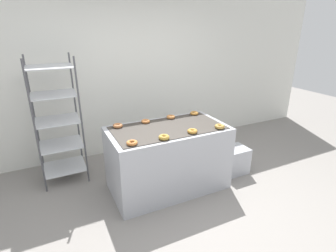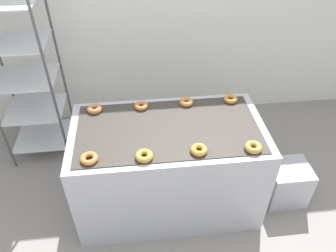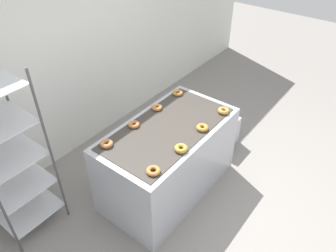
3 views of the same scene
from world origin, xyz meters
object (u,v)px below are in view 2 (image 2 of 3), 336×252
Objects in this scene: donut_far_right at (231,99)px; donut_near_left at (89,158)px; donut_far_midright at (186,102)px; baking_rack_cart at (26,78)px; donut_far_left at (95,109)px; donut_near_midleft at (144,156)px; fryer_machine at (168,167)px; donut_near_midright at (199,150)px; glaze_bin at (286,183)px; donut_far_midleft at (141,106)px; donut_near_right at (253,147)px.

donut_near_left is at bearing -152.83° from donut_far_right.
donut_far_right is (1.17, 0.60, 0.00)m from donut_near_left.
donut_near_left is 1.05× the size of donut_far_midright.
donut_far_left is (0.69, -0.58, 0.01)m from baking_rack_cart.
donut_near_midleft reaches higher than donut_far_left.
donut_near_midleft reaches higher than donut_far_midright.
baking_rack_cart reaches higher than fryer_machine.
donut_near_midleft is 1.07× the size of donut_far_midright.
fryer_machine is at bearing -122.11° from donut_far_midright.
donut_near_left is at bearing 179.92° from donut_near_midright.
glaze_bin is 1.52m from donut_far_midleft.
donut_near_right is (0.40, -0.02, 0.00)m from donut_near_midright.
baking_rack_cart is 1.57m from donut_far_midright.
donut_near_left is at bearing -90.33° from donut_far_left.
donut_near_right is at bearing -0.02° from donut_near_midleft.
donut_near_midleft is (-0.20, -0.31, 0.47)m from fryer_machine.
donut_far_midleft is 0.39m from donut_far_midright.
donut_near_right is at bearing -57.42° from donut_far_midright.
donut_near_midright is (0.19, -0.29, 0.47)m from fryer_machine.
donut_far_midright is (0.19, 0.31, 0.47)m from fryer_machine.
baking_rack_cart is at bearing 145.41° from fryer_machine.
donut_far_midleft is (-0.20, 0.30, 0.47)m from fryer_machine.
donut_near_midright reaches higher than donut_near_left.
fryer_machine is at bearing 26.50° from donut_near_left.
donut_far_right reaches higher than donut_near_left.
donut_near_midright is (-0.90, -0.20, 0.71)m from glaze_bin.
donut_far_midright is at bearing -21.29° from baking_rack_cart.
donut_far_midright is at bearing 57.37° from donut_near_midleft.
donut_far_midright is (0.40, 0.62, -0.00)m from donut_near_midleft.
baking_rack_cart reaches higher than donut_far_midleft.
baking_rack_cart reaches higher than donut_near_midright.
donut_near_midleft is 1.02× the size of donut_far_left.
donut_near_left reaches higher than glaze_bin.
donut_near_right is at bearing -0.96° from donut_near_left.
fryer_machine is 12.06× the size of donut_near_right.
donut_near_midleft is 0.40m from donut_near_midright.
donut_near_right is (0.59, -0.31, 0.47)m from fryer_machine.
fryer_machine is 12.69× the size of donut_far_right.
donut_near_left is 1.01× the size of donut_near_midright.
donut_near_midleft is at bearing -57.84° from donut_far_left.
fryer_machine is 0.59m from donut_far_midright.
fryer_machine is at bearing -34.59° from baking_rack_cart.
donut_near_right reaches higher than fryer_machine.
donut_near_right is 0.99m from donut_far_midleft.
glaze_bin is 1.84m from donut_near_left.
glaze_bin is 1.22m from donut_far_midright.
donut_far_midright is (0.78, 0.60, 0.00)m from donut_near_left.
donut_near_right is at bearing -2.69° from donut_near_midright.
donut_near_midright is at bearing -167.20° from glaze_bin.
donut_far_right is at bearing 27.84° from fryer_machine.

